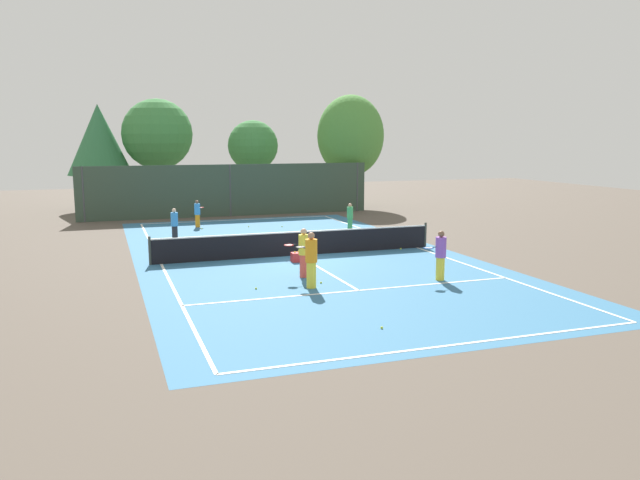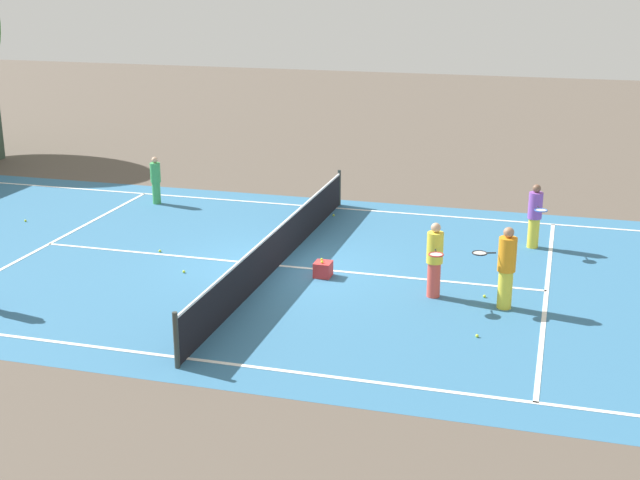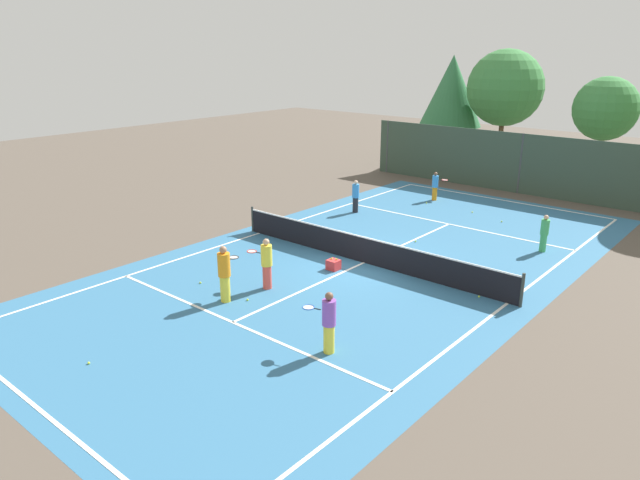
# 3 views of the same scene
# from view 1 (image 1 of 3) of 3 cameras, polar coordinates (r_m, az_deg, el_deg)

# --- Properties ---
(ground_plane) EXTENTS (80.00, 80.00, 0.00)m
(ground_plane) POSITION_cam_1_polar(r_m,az_deg,el_deg) (25.68, -2.02, -1.42)
(ground_plane) COLOR brown
(court_surface) EXTENTS (13.00, 25.00, 0.01)m
(court_surface) POSITION_cam_1_polar(r_m,az_deg,el_deg) (25.68, -2.02, -1.41)
(court_surface) COLOR teal
(court_surface) RESTS_ON ground_plane
(tennis_net) EXTENTS (11.90, 0.10, 1.10)m
(tennis_net) POSITION_cam_1_polar(r_m,az_deg,el_deg) (25.59, -2.03, -0.29)
(tennis_net) COLOR #333833
(tennis_net) RESTS_ON ground_plane
(perimeter_fence) EXTENTS (18.00, 0.12, 3.20)m
(perimeter_fence) POSITION_cam_1_polar(r_m,az_deg,el_deg) (38.96, -8.22, 4.52)
(perimeter_fence) COLOR #384C3D
(perimeter_fence) RESTS_ON ground_plane
(tree_0) EXTENTS (4.72, 4.72, 7.42)m
(tree_0) POSITION_cam_1_polar(r_m,az_deg,el_deg) (44.05, -14.66, 9.35)
(tree_0) COLOR brown
(tree_0) RESTS_ON ground_plane
(tree_1) EXTENTS (4.17, 4.17, 7.01)m
(tree_1) POSITION_cam_1_polar(r_m,az_deg,el_deg) (44.01, -19.57, 8.64)
(tree_1) COLOR brown
(tree_1) RESTS_ON ground_plane
(tree_2) EXTENTS (4.62, 4.43, 7.73)m
(tree_2) POSITION_cam_1_polar(r_m,az_deg,el_deg) (43.55, 2.82, 9.50)
(tree_2) COLOR brown
(tree_2) RESTS_ON ground_plane
(tree_3) EXTENTS (3.47, 3.47, 6.02)m
(tree_3) POSITION_cam_1_polar(r_m,az_deg,el_deg) (43.96, -6.16, 8.56)
(tree_3) COLOR brown
(tree_3) RESTS_ON ground_plane
(player_0) EXTENTS (0.31, 0.31, 1.47)m
(player_0) POSITION_cam_1_polar(r_m,az_deg,el_deg) (32.17, 2.76, 2.10)
(player_0) COLOR #3FA559
(player_0) RESTS_ON ground_plane
(player_1) EXTENTS (0.65, 0.87, 1.47)m
(player_1) POSITION_cam_1_polar(r_m,az_deg,el_deg) (34.44, -11.15, 2.42)
(player_1) COLOR orange
(player_1) RESTS_ON ground_plane
(player_2) EXTENTS (0.59, 0.97, 1.82)m
(player_2) POSITION_cam_1_polar(r_m,az_deg,el_deg) (19.95, -0.82, -1.78)
(player_2) COLOR yellow
(player_2) RESTS_ON ground_plane
(player_3) EXTENTS (0.33, 0.33, 1.56)m
(player_3) POSITION_cam_1_polar(r_m,az_deg,el_deg) (29.79, -13.17, 1.38)
(player_3) COLOR #232328
(player_3) RESTS_ON ground_plane
(player_4) EXTENTS (0.95, 0.48, 1.71)m
(player_4) POSITION_cam_1_polar(r_m,az_deg,el_deg) (21.49, -1.52, -1.12)
(player_4) COLOR #E54C3F
(player_4) RESTS_ON ground_plane
(player_5) EXTENTS (0.94, 0.54, 1.69)m
(player_5) POSITION_cam_1_polar(r_m,az_deg,el_deg) (21.44, 10.96, -1.34)
(player_5) COLOR yellow
(player_5) RESTS_ON ground_plane
(ball_crate) EXTENTS (0.42, 0.39, 0.43)m
(ball_crate) POSITION_cam_1_polar(r_m,az_deg,el_deg) (24.35, -2.13, -1.57)
(ball_crate) COLOR red
(ball_crate) RESTS_ON ground_plane
(tennis_ball_0) EXTENTS (0.07, 0.07, 0.07)m
(tennis_ball_0) POSITION_cam_1_polar(r_m,az_deg,el_deg) (15.98, 5.67, -7.98)
(tennis_ball_0) COLOR #CCE533
(tennis_ball_0) RESTS_ON ground_plane
(tennis_ball_1) EXTENTS (0.07, 0.07, 0.07)m
(tennis_ball_1) POSITION_cam_1_polar(r_m,az_deg,el_deg) (20.71, 0.10, -3.92)
(tennis_ball_1) COLOR #CCE533
(tennis_ball_1) RESTS_ON ground_plane
(tennis_ball_2) EXTENTS (0.07, 0.07, 0.07)m
(tennis_ball_2) POSITION_cam_1_polar(r_m,az_deg,el_deg) (33.63, -10.77, 1.02)
(tennis_ball_2) COLOR #CCE533
(tennis_ball_2) RESTS_ON ground_plane
(tennis_ball_3) EXTENTS (0.07, 0.07, 0.07)m
(tennis_ball_3) POSITION_cam_1_polar(r_m,az_deg,el_deg) (27.31, -5.52, -0.74)
(tennis_ball_3) COLOR #CCE533
(tennis_ball_3) RESTS_ON ground_plane
(tennis_ball_4) EXTENTS (0.07, 0.07, 0.07)m
(tennis_ball_4) POSITION_cam_1_polar(r_m,az_deg,el_deg) (34.06, -6.56, 1.23)
(tennis_ball_4) COLOR #CCE533
(tennis_ball_4) RESTS_ON ground_plane
(tennis_ball_5) EXTENTS (0.07, 0.07, 0.07)m
(tennis_ball_5) POSITION_cam_1_polar(r_m,az_deg,el_deg) (27.24, 7.40, -0.80)
(tennis_ball_5) COLOR #CCE533
(tennis_ball_5) RESTS_ON ground_plane
(tennis_ball_6) EXTENTS (0.07, 0.07, 0.07)m
(tennis_ball_6) POSITION_cam_1_polar(r_m,az_deg,el_deg) (33.93, -3.49, 1.24)
(tennis_ball_6) COLOR #CCE533
(tennis_ball_6) RESTS_ON ground_plane
(tennis_ball_7) EXTENTS (0.07, 0.07, 0.07)m
(tennis_ball_7) POSITION_cam_1_polar(r_m,az_deg,el_deg) (28.83, -3.63, -0.19)
(tennis_ball_7) COLOR #CCE533
(tennis_ball_7) RESTS_ON ground_plane
(tennis_ball_8) EXTENTS (0.07, 0.07, 0.07)m
(tennis_ball_8) POSITION_cam_1_polar(r_m,az_deg,el_deg) (20.03, -5.87, -4.43)
(tennis_ball_8) COLOR #CCE533
(tennis_ball_8) RESTS_ON ground_plane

